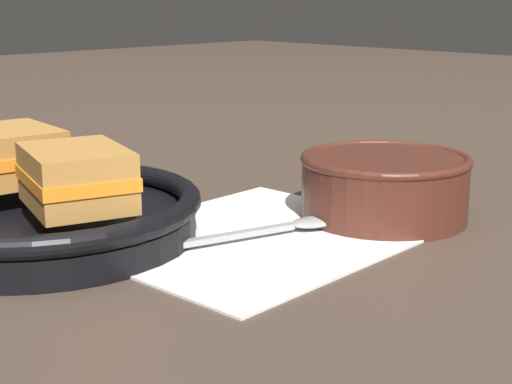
{
  "coord_description": "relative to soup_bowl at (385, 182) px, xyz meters",
  "views": [
    {
      "loc": [
        -0.46,
        -0.47,
        0.2
      ],
      "look_at": [
        0.02,
        0.01,
        0.03
      ],
      "focal_mm": 55.0,
      "sensor_mm": 36.0,
      "label": 1
    }
  ],
  "objects": [
    {
      "name": "skillet",
      "position": [
        -0.26,
        0.16,
        -0.01
      ],
      "size": [
        0.34,
        0.27,
        0.04
      ],
      "color": "black",
      "rests_on": "ground_plane"
    },
    {
      "name": "soup_bowl",
      "position": [
        0.0,
        0.0,
        0.0
      ],
      "size": [
        0.16,
        0.16,
        0.06
      ],
      "color": "#4C2319",
      "rests_on": "ground_plane"
    },
    {
      "name": "ground_plane",
      "position": [
        -0.12,
        0.06,
        -0.03
      ],
      "size": [
        4.0,
        4.0,
        0.0
      ],
      "primitive_type": "plane",
      "color": "#47382D"
    },
    {
      "name": "napkin",
      "position": [
        -0.13,
        0.04,
        -0.03
      ],
      "size": [
        0.27,
        0.23,
        0.0
      ],
      "color": "white",
      "rests_on": "ground_plane"
    },
    {
      "name": "spoon",
      "position": [
        -0.09,
        0.02,
        -0.03
      ],
      "size": [
        0.16,
        0.06,
        0.01
      ],
      "rotation": [
        0.0,
        0.0,
        -0.27
      ],
      "color": "#9E9EA3",
      "rests_on": "napkin"
    },
    {
      "name": "sandwich_near_left",
      "position": [
        -0.25,
        0.22,
        0.03
      ],
      "size": [
        0.08,
        0.1,
        0.05
      ],
      "rotation": [
        0.0,
        0.0,
        3.02
      ],
      "color": "#B27A38",
      "rests_on": "skillet"
    },
    {
      "name": "sandwich_near_right",
      "position": [
        -0.26,
        0.1,
        0.03
      ],
      "size": [
        0.1,
        0.11,
        0.05
      ],
      "rotation": [
        0.0,
        0.0,
        5.98
      ],
      "color": "#B27A38",
      "rests_on": "skillet"
    }
  ]
}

